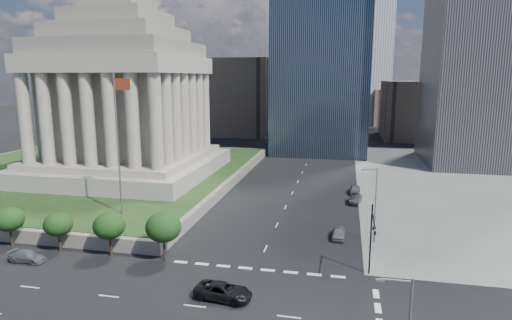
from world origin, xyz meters
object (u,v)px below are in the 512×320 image
(flagpole, at_px, (118,137))
(pickup_truck, at_px, (223,291))
(parked_sedan_mid, at_px, (356,199))
(street_lamp_north, at_px, (374,201))
(parked_sedan_far, at_px, (355,190))
(traffic_signal_ne, at_px, (372,234))
(suv_grey, at_px, (28,256))
(parked_sedan_near, at_px, (339,233))
(war_memorial, at_px, (122,77))

(flagpole, height_order, pickup_truck, flagpole)
(parked_sedan_mid, bearing_deg, street_lamp_north, -74.26)
(parked_sedan_mid, height_order, parked_sedan_far, parked_sedan_far)
(traffic_signal_ne, bearing_deg, flagpole, 163.29)
(suv_grey, bearing_deg, pickup_truck, -98.07)
(street_lamp_north, height_order, parked_sedan_mid, street_lamp_north)
(traffic_signal_ne, relative_size, parked_sedan_mid, 1.82)
(parked_sedan_near, bearing_deg, traffic_signal_ne, -71.70)
(traffic_signal_ne, distance_m, pickup_truck, 16.37)
(flagpole, relative_size, parked_sedan_mid, 4.55)
(pickup_truck, distance_m, suv_grey, 25.25)
(war_memorial, height_order, flagpole, war_memorial)
(parked_sedan_near, relative_size, parked_sedan_far, 0.93)
(flagpole, xyz_separation_m, parked_sedan_far, (33.33, 25.02, -12.34))
(street_lamp_north, xyz_separation_m, pickup_truck, (-15.03, -18.11, -4.87))
(pickup_truck, relative_size, parked_sedan_mid, 1.30)
(flagpole, bearing_deg, pickup_truck, -40.37)
(flagpole, height_order, suv_grey, flagpole)
(war_memorial, distance_m, parked_sedan_mid, 50.26)
(parked_sedan_mid, xyz_separation_m, parked_sedan_far, (0.00, 6.38, 0.05))
(traffic_signal_ne, bearing_deg, war_memorial, 143.58)
(war_memorial, relative_size, traffic_signal_ne, 4.88)
(flagpole, distance_m, parked_sedan_near, 33.27)
(traffic_signal_ne, height_order, parked_sedan_far, traffic_signal_ne)
(war_memorial, relative_size, suv_grey, 8.80)
(traffic_signal_ne, height_order, street_lamp_north, street_lamp_north)
(pickup_truck, relative_size, parked_sedan_far, 1.26)
(parked_sedan_near, xyz_separation_m, parked_sedan_mid, (2.50, 17.06, 0.01))
(war_memorial, bearing_deg, parked_sedan_near, -27.53)
(flagpole, relative_size, parked_sedan_far, 4.42)
(war_memorial, height_order, traffic_signal_ne, war_memorial)
(pickup_truck, xyz_separation_m, parked_sedan_mid, (13.21, 35.75, -0.07))
(suv_grey, bearing_deg, parked_sedan_far, -44.75)
(pickup_truck, relative_size, parked_sedan_near, 1.36)
(parked_sedan_mid, bearing_deg, flagpole, -140.95)
(war_memorial, relative_size, parked_sedan_near, 9.29)
(war_memorial, bearing_deg, parked_sedan_far, 1.29)
(war_memorial, xyz_separation_m, street_lamp_north, (47.33, -23.00, -15.74))
(traffic_signal_ne, bearing_deg, parked_sedan_mid, 91.98)
(flagpole, distance_m, parked_sedan_far, 43.47)
(traffic_signal_ne, height_order, parked_sedan_near, traffic_signal_ne)
(flagpole, distance_m, pickup_truck, 29.14)
(street_lamp_north, distance_m, parked_sedan_near, 6.60)
(street_lamp_north, xyz_separation_m, parked_sedan_far, (-1.83, 24.02, -4.89))
(war_memorial, height_order, suv_grey, war_memorial)
(war_memorial, bearing_deg, flagpole, -63.11)
(street_lamp_north, bearing_deg, war_memorial, 154.08)
(street_lamp_north, height_order, pickup_truck, street_lamp_north)
(flagpole, distance_m, street_lamp_north, 35.95)
(street_lamp_north, distance_m, parked_sedan_mid, 18.42)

